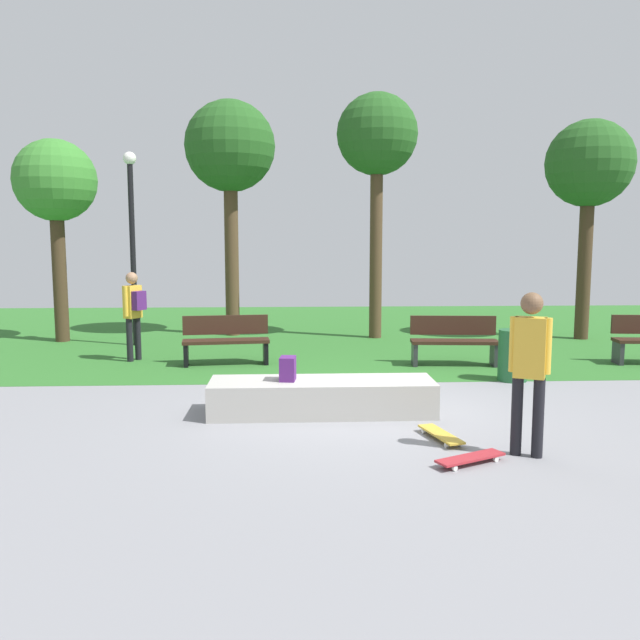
% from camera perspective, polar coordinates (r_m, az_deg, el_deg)
% --- Properties ---
extents(ground_plane, '(28.00, 28.00, 0.00)m').
position_cam_1_polar(ground_plane, '(8.97, 3.52, -7.92)').
color(ground_plane, gray).
extents(grass_lawn, '(26.60, 12.32, 0.01)m').
position_cam_1_polar(grass_lawn, '(16.64, 0.61, -0.97)').
color(grass_lawn, '#2D6B28').
rests_on(grass_lawn, ground_plane).
extents(concrete_ledge, '(3.00, 0.85, 0.46)m').
position_cam_1_polar(concrete_ledge, '(8.71, 0.18, -6.80)').
color(concrete_ledge, '#A8A59E').
rests_on(concrete_ledge, ground_plane).
extents(backpack_on_ledge, '(0.23, 0.30, 0.32)m').
position_cam_1_polar(backpack_on_ledge, '(8.62, -2.87, -4.31)').
color(backpack_on_ledge, '#4C1E66').
rests_on(backpack_on_ledge, concrete_ledge).
extents(skater_performing_trick, '(0.40, 0.32, 1.77)m').
position_cam_1_polar(skater_performing_trick, '(7.21, 18.02, -3.43)').
color(skater_performing_trick, black).
rests_on(skater_performing_trick, ground_plane).
extents(skateboard_by_ledge, '(0.81, 0.54, 0.08)m').
position_cam_1_polar(skateboard_by_ledge, '(7.03, 13.14, -11.78)').
color(skateboard_by_ledge, '#A5262D').
rests_on(skateboard_by_ledge, ground_plane).
extents(skateboard_spare, '(0.40, 0.82, 0.08)m').
position_cam_1_polar(skateboard_spare, '(7.77, 10.61, -9.90)').
color(skateboard_spare, gold).
rests_on(skateboard_spare, ground_plane).
extents(park_bench_by_oak, '(1.63, 0.60, 0.91)m').
position_cam_1_polar(park_bench_by_oak, '(12.29, 11.74, -1.70)').
color(park_bench_by_oak, '#331E14').
rests_on(park_bench_by_oak, ground_plane).
extents(park_bench_near_path, '(1.64, 0.65, 0.91)m').
position_cam_1_polar(park_bench_near_path, '(12.23, -8.31, -1.66)').
color(park_bench_near_path, '#331E14').
rests_on(park_bench_near_path, ground_plane).
extents(tree_young_birch, '(1.83, 1.83, 4.58)m').
position_cam_1_polar(tree_young_birch, '(15.97, -22.34, 10.98)').
color(tree_young_birch, '#42301E').
rests_on(tree_young_birch, grass_lawn).
extents(tree_broad_elm, '(1.88, 1.88, 5.70)m').
position_cam_1_polar(tree_broad_elm, '(15.57, 5.06, 15.53)').
color(tree_broad_elm, '#4C3823').
rests_on(tree_broad_elm, grass_lawn).
extents(tree_tall_oak, '(1.99, 1.99, 5.07)m').
position_cam_1_polar(tree_tall_oak, '(16.44, 22.68, 12.30)').
color(tree_tall_oak, '#42301E').
rests_on(tree_tall_oak, grass_lawn).
extents(tree_slender_maple, '(2.16, 2.16, 5.64)m').
position_cam_1_polar(tree_slender_maple, '(16.07, -7.95, 14.58)').
color(tree_slender_maple, '#4C3823').
rests_on(tree_slender_maple, grass_lawn).
extents(lamp_post, '(0.28, 0.28, 4.21)m').
position_cam_1_polar(lamp_post, '(14.78, -16.26, 7.70)').
color(lamp_post, black).
rests_on(lamp_post, ground_plane).
extents(trash_bin, '(0.47, 0.47, 0.85)m').
position_cam_1_polar(trash_bin, '(11.16, 16.65, -3.01)').
color(trash_bin, '#1E592D').
rests_on(trash_bin, ground_plane).
extents(pedestrian_with_backpack, '(0.44, 0.43, 1.72)m').
position_cam_1_polar(pedestrian_with_backpack, '(12.89, -16.13, 1.04)').
color(pedestrian_with_backpack, black).
rests_on(pedestrian_with_backpack, ground_plane).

